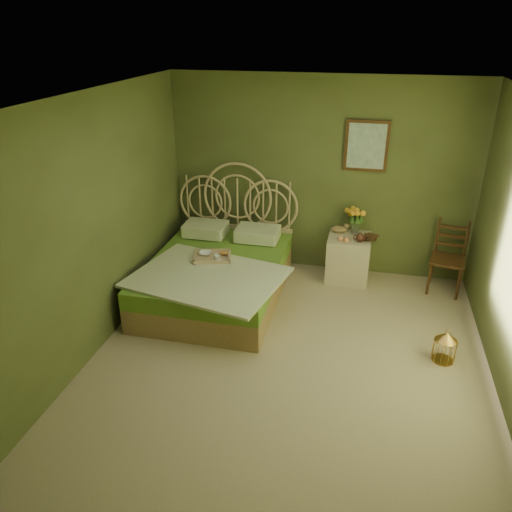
% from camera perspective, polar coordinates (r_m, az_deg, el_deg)
% --- Properties ---
extents(floor, '(4.50, 4.50, 0.00)m').
position_cam_1_polar(floor, '(5.26, 3.70, -11.81)').
color(floor, tan).
rests_on(floor, ground).
extents(ceiling, '(4.50, 4.50, 0.00)m').
position_cam_1_polar(ceiling, '(4.24, 4.72, 17.48)').
color(ceiling, silver).
rests_on(ceiling, wall_back).
extents(wall_back, '(4.00, 0.00, 4.00)m').
position_cam_1_polar(wall_back, '(6.70, 7.29, 8.91)').
color(wall_back, '#5E6937').
rests_on(wall_back, floor).
extents(wall_left, '(0.00, 4.50, 4.50)m').
position_cam_1_polar(wall_left, '(5.25, -17.94, 3.17)').
color(wall_left, '#5E6937').
rests_on(wall_left, floor).
extents(wall_art, '(0.54, 0.04, 0.64)m').
position_cam_1_polar(wall_art, '(6.53, 12.51, 12.18)').
color(wall_art, '#3D2710').
rests_on(wall_art, wall_back).
extents(bed, '(1.85, 2.34, 1.45)m').
position_cam_1_polar(bed, '(6.25, -4.41, -1.92)').
color(bed, tan).
rests_on(bed, floor).
extents(nightstand, '(0.55, 0.55, 1.03)m').
position_cam_1_polar(nightstand, '(6.76, 10.56, 0.34)').
color(nightstand, beige).
rests_on(nightstand, floor).
extents(chair, '(0.48, 0.48, 0.92)m').
position_cam_1_polar(chair, '(6.77, 21.08, 0.39)').
color(chair, '#3D2710').
rests_on(chair, floor).
extents(birdcage, '(0.22, 0.22, 0.34)m').
position_cam_1_polar(birdcage, '(5.50, 20.76, -9.71)').
color(birdcage, '#B7853A').
rests_on(birdcage, floor).
extents(book_lower, '(0.17, 0.23, 0.02)m').
position_cam_1_polar(book_lower, '(6.66, 12.23, 2.16)').
color(book_lower, '#381E0F').
rests_on(book_lower, nightstand).
extents(book_upper, '(0.26, 0.29, 0.02)m').
position_cam_1_polar(book_upper, '(6.65, 12.25, 2.32)').
color(book_upper, '#472819').
rests_on(book_upper, nightstand).
extents(cereal_bowl, '(0.17, 0.17, 0.04)m').
position_cam_1_polar(cereal_bowl, '(6.17, -5.78, 0.30)').
color(cereal_bowl, white).
rests_on(cereal_bowl, bed).
extents(coffee_cup, '(0.10, 0.10, 0.07)m').
position_cam_1_polar(coffee_cup, '(6.01, -4.49, -0.14)').
color(coffee_cup, white).
rests_on(coffee_cup, bed).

